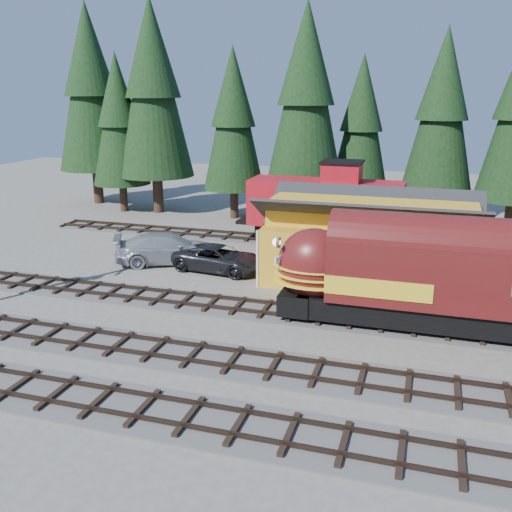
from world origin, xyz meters
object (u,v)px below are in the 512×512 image
(locomotive, at_px, (430,280))
(pickup_truck_b, at_px, (168,248))
(depot, at_px, (370,233))
(caboose, at_px, (326,207))
(pickup_truck_a, at_px, (219,258))

(locomotive, distance_m, pickup_truck_b, 17.90)
(locomotive, height_order, pickup_truck_b, locomotive)
(depot, bearing_deg, caboose, 117.95)
(depot, bearing_deg, pickup_truck_b, -179.52)
(depot, height_order, caboose, caboose)
(pickup_truck_a, height_order, pickup_truck_b, pickup_truck_b)
(locomotive, distance_m, caboose, 15.90)
(locomotive, relative_size, pickup_truck_b, 2.29)
(locomotive, xyz_separation_m, pickup_truck_a, (-12.76, 5.75, -1.68))
(pickup_truck_a, distance_m, pickup_truck_b, 3.95)
(locomotive, height_order, pickup_truck_a, locomotive)
(pickup_truck_b, bearing_deg, locomotive, -137.99)
(pickup_truck_a, relative_size, pickup_truck_b, 0.86)
(depot, relative_size, pickup_truck_a, 2.16)
(caboose, bearing_deg, pickup_truck_b, -140.18)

